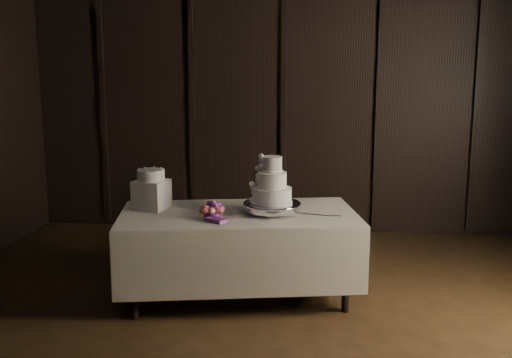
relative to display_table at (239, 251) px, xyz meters
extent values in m
cube|color=black|center=(0.24, 2.25, 1.08)|extent=(6.04, 0.04, 3.04)
cube|color=white|center=(0.00, 0.00, 0.34)|extent=(2.14, 1.38, 0.01)
cube|color=white|center=(0.00, 0.00, -0.06)|extent=(1.96, 1.24, 0.71)
cylinder|color=silver|center=(0.29, -0.01, 0.39)|extent=(0.62, 0.62, 0.09)
cylinder|color=white|center=(0.29, -0.01, 0.50)|extent=(0.33, 0.33, 0.13)
cylinder|color=white|center=(0.29, -0.01, 0.63)|extent=(0.24, 0.24, 0.13)
cylinder|color=white|center=(0.29, -0.01, 0.76)|extent=(0.16, 0.16, 0.13)
cube|color=white|center=(-0.76, 0.05, 0.47)|extent=(0.31, 0.31, 0.25)
cylinder|color=white|center=(-0.76, 0.05, 0.64)|extent=(0.31, 0.31, 0.09)
cube|color=silver|center=(0.64, -0.04, 0.35)|extent=(0.36, 0.12, 0.01)
camera|label=1|loc=(0.68, -4.87, 1.57)|focal=42.00mm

